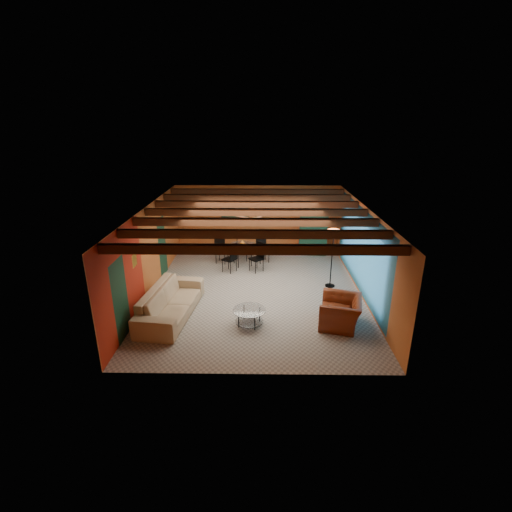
{
  "coord_description": "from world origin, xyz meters",
  "views": [
    {
      "loc": [
        0.16,
        -10.6,
        5.11
      ],
      "look_at": [
        0.0,
        0.2,
        1.15
      ],
      "focal_mm": 26.12,
      "sensor_mm": 36.0,
      "label": 1
    }
  ],
  "objects_px": {
    "dining_table": "(242,251)",
    "vase": "(242,235)",
    "sofa": "(171,302)",
    "potted_plant": "(314,202)",
    "floor_lamp": "(332,259)",
    "coffee_table": "(249,317)",
    "armoire": "(312,231)",
    "armchair": "(340,312)"
  },
  "relations": [
    {
      "from": "floor_lamp",
      "to": "potted_plant",
      "type": "bearing_deg",
      "value": 93.76
    },
    {
      "from": "potted_plant",
      "to": "dining_table",
      "type": "bearing_deg",
      "value": -154.55
    },
    {
      "from": "floor_lamp",
      "to": "potted_plant",
      "type": "xyz_separation_m",
      "value": [
        -0.21,
        3.18,
        1.14
      ]
    },
    {
      "from": "potted_plant",
      "to": "vase",
      "type": "height_order",
      "value": "potted_plant"
    },
    {
      "from": "armchair",
      "to": "potted_plant",
      "type": "relative_size",
      "value": 2.37
    },
    {
      "from": "dining_table",
      "to": "vase",
      "type": "distance_m",
      "value": 0.63
    },
    {
      "from": "armoire",
      "to": "sofa",
      "type": "bearing_deg",
      "value": -127.1
    },
    {
      "from": "sofa",
      "to": "armoire",
      "type": "bearing_deg",
      "value": -34.33
    },
    {
      "from": "coffee_table",
      "to": "potted_plant",
      "type": "xyz_separation_m",
      "value": [
        2.35,
        5.65,
        1.87
      ]
    },
    {
      "from": "potted_plant",
      "to": "sofa",
      "type": "bearing_deg",
      "value": -131.05
    },
    {
      "from": "dining_table",
      "to": "armchair",
      "type": "bearing_deg",
      "value": -57.23
    },
    {
      "from": "dining_table",
      "to": "floor_lamp",
      "type": "relative_size",
      "value": 1.08
    },
    {
      "from": "armchair",
      "to": "coffee_table",
      "type": "height_order",
      "value": "armchair"
    },
    {
      "from": "armoire",
      "to": "vase",
      "type": "bearing_deg",
      "value": -150.61
    },
    {
      "from": "dining_table",
      "to": "vase",
      "type": "xyz_separation_m",
      "value": [
        0.0,
        0.0,
        0.63
      ]
    },
    {
      "from": "armoire",
      "to": "potted_plant",
      "type": "height_order",
      "value": "potted_plant"
    },
    {
      "from": "sofa",
      "to": "dining_table",
      "type": "bearing_deg",
      "value": -17.9
    },
    {
      "from": "sofa",
      "to": "potted_plant",
      "type": "bearing_deg",
      "value": -34.33
    },
    {
      "from": "armchair",
      "to": "floor_lamp",
      "type": "relative_size",
      "value": 0.61
    },
    {
      "from": "floor_lamp",
      "to": "armoire",
      "type": "bearing_deg",
      "value": 93.76
    },
    {
      "from": "coffee_table",
      "to": "armoire",
      "type": "height_order",
      "value": "armoire"
    },
    {
      "from": "sofa",
      "to": "potted_plant",
      "type": "height_order",
      "value": "potted_plant"
    },
    {
      "from": "potted_plant",
      "to": "armchair",
      "type": "bearing_deg",
      "value": -89.53
    },
    {
      "from": "armchair",
      "to": "armoire",
      "type": "height_order",
      "value": "armoire"
    },
    {
      "from": "floor_lamp",
      "to": "potted_plant",
      "type": "distance_m",
      "value": 3.38
    },
    {
      "from": "sofa",
      "to": "potted_plant",
      "type": "xyz_separation_m",
      "value": [
        4.51,
        5.18,
        1.69
      ]
    },
    {
      "from": "dining_table",
      "to": "potted_plant",
      "type": "distance_m",
      "value": 3.41
    },
    {
      "from": "armoire",
      "to": "armchair",
      "type": "bearing_deg",
      "value": -85.59
    },
    {
      "from": "sofa",
      "to": "armoire",
      "type": "xyz_separation_m",
      "value": [
        4.51,
        5.18,
        0.51
      ]
    },
    {
      "from": "armoire",
      "to": "potted_plant",
      "type": "distance_m",
      "value": 1.17
    },
    {
      "from": "sofa",
      "to": "floor_lamp",
      "type": "height_order",
      "value": "floor_lamp"
    },
    {
      "from": "vase",
      "to": "potted_plant",
      "type": "bearing_deg",
      "value": 25.45
    },
    {
      "from": "dining_table",
      "to": "armoire",
      "type": "relative_size",
      "value": 1.12
    },
    {
      "from": "dining_table",
      "to": "coffee_table",
      "type": "bearing_deg",
      "value": -84.89
    },
    {
      "from": "armoire",
      "to": "vase",
      "type": "distance_m",
      "value": 3.04
    },
    {
      "from": "vase",
      "to": "sofa",
      "type": "bearing_deg",
      "value": -114.62
    },
    {
      "from": "potted_plant",
      "to": "vase",
      "type": "xyz_separation_m",
      "value": [
        -2.73,
        -1.3,
        -0.93
      ]
    },
    {
      "from": "sofa",
      "to": "potted_plant",
      "type": "distance_m",
      "value": 7.08
    },
    {
      "from": "sofa",
      "to": "vase",
      "type": "bearing_deg",
      "value": -17.9
    },
    {
      "from": "sofa",
      "to": "floor_lamp",
      "type": "distance_m",
      "value": 5.16
    },
    {
      "from": "sofa",
      "to": "dining_table",
      "type": "xyz_separation_m",
      "value": [
        1.78,
        3.88,
        0.12
      ]
    },
    {
      "from": "armchair",
      "to": "armoire",
      "type": "bearing_deg",
      "value": -165.48
    }
  ]
}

